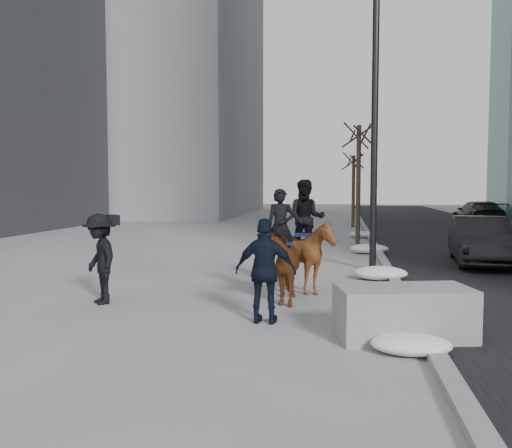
% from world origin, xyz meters
% --- Properties ---
extents(ground, '(120.00, 120.00, 0.00)m').
position_xyz_m(ground, '(0.00, 0.00, 0.00)').
color(ground, gray).
rests_on(ground, ground).
extents(road, '(8.00, 90.00, 0.01)m').
position_xyz_m(road, '(7.00, 10.00, 0.01)').
color(road, black).
rests_on(road, ground).
extents(curb, '(0.25, 90.00, 0.12)m').
position_xyz_m(curb, '(3.00, 10.00, 0.06)').
color(curb, gray).
rests_on(curb, ground).
extents(planter, '(2.13, 1.39, 0.78)m').
position_xyz_m(planter, '(2.68, -1.64, 0.39)').
color(planter, gray).
rests_on(planter, ground).
extents(car_near, '(1.86, 4.34, 1.39)m').
position_xyz_m(car_near, '(5.80, 6.76, 0.70)').
color(car_near, black).
rests_on(car_near, ground).
extents(car_far, '(2.07, 5.05, 1.46)m').
position_xyz_m(car_far, '(9.27, 21.59, 0.73)').
color(car_far, black).
rests_on(car_far, ground).
extents(tree_near, '(1.20, 1.20, 5.19)m').
position_xyz_m(tree_near, '(2.40, 11.86, 2.59)').
color(tree_near, '#3B3023').
rests_on(tree_near, ground).
extents(tree_far, '(1.20, 1.20, 4.43)m').
position_xyz_m(tree_far, '(2.40, 20.65, 2.21)').
color(tree_far, '#3A2E22').
rests_on(tree_far, ground).
extents(mounted_left, '(0.98, 1.81, 2.24)m').
position_xyz_m(mounted_left, '(0.55, 0.74, 0.83)').
color(mounted_left, '#512810').
rests_on(mounted_left, ground).
extents(mounted_right, '(1.32, 1.48, 2.43)m').
position_xyz_m(mounted_right, '(1.01, 1.64, 0.97)').
color(mounted_right, '#501B10').
rests_on(mounted_right, ground).
extents(feeder, '(1.05, 0.88, 1.75)m').
position_xyz_m(feeder, '(0.51, -1.03, 0.88)').
color(feeder, black).
rests_on(feeder, ground).
extents(camera_crew, '(1.24, 1.28, 1.75)m').
position_xyz_m(camera_crew, '(-2.87, -0.03, 0.89)').
color(camera_crew, black).
rests_on(camera_crew, ground).
extents(lamppost, '(0.25, 1.19, 9.09)m').
position_xyz_m(lamppost, '(2.60, 4.97, 4.99)').
color(lamppost, black).
rests_on(lamppost, ground).
extents(snow_piles, '(1.31, 17.51, 0.33)m').
position_xyz_m(snow_piles, '(2.70, 6.55, 0.16)').
color(snow_piles, white).
rests_on(snow_piles, ground).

